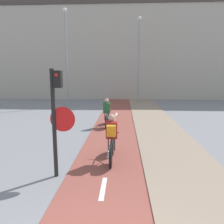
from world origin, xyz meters
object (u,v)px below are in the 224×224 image
(street_lamp_far, at_px, (66,49))
(street_lamp_sidewalk, at_px, (139,52))
(cyclist_far, at_px, (107,114))
(cyclist_near, at_px, (112,140))
(traffic_light_pole, at_px, (57,111))

(street_lamp_far, height_order, street_lamp_sidewalk, street_lamp_far)
(street_lamp_sidewalk, distance_m, cyclist_far, 11.00)
(street_lamp_far, distance_m, cyclist_near, 13.49)
(street_lamp_far, height_order, cyclist_far, street_lamp_far)
(traffic_light_pole, relative_size, street_lamp_far, 0.36)
(cyclist_near, height_order, cyclist_far, cyclist_near)
(street_lamp_far, distance_m, cyclist_far, 9.32)
(street_lamp_far, xyz_separation_m, cyclist_near, (4.49, -12.03, -4.12))
(cyclist_near, relative_size, cyclist_far, 1.03)
(traffic_light_pole, relative_size, cyclist_far, 1.71)
(traffic_light_pole, relative_size, cyclist_near, 1.67)
(street_lamp_sidewalk, bearing_deg, cyclist_near, -96.92)
(traffic_light_pole, height_order, street_lamp_sidewalk, street_lamp_sidewalk)
(street_lamp_far, relative_size, cyclist_far, 4.74)
(street_lamp_sidewalk, relative_size, cyclist_near, 4.55)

